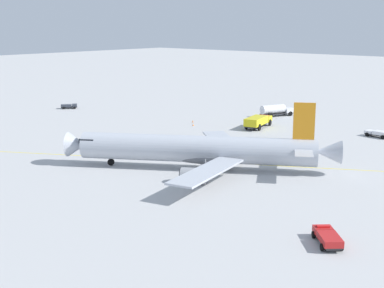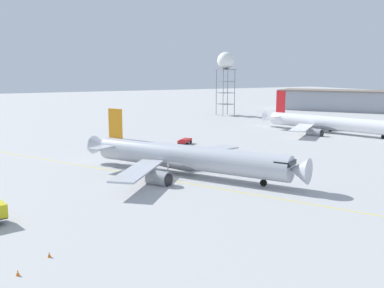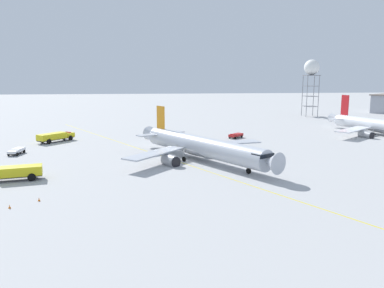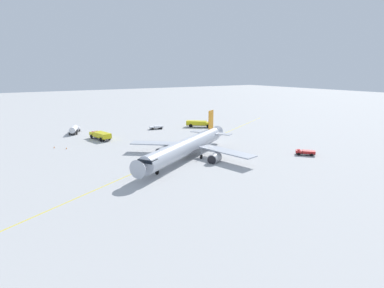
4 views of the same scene
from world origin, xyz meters
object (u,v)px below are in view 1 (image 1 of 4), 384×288
fuel_tanker_truck (276,110)px  pushback_tug_truck (379,133)px  ops_pickup_truck (327,237)px  fire_tender_truck_extra (258,121)px  safety_cone_mid (193,121)px  baggage_truck_truck (69,106)px  airliner_main (200,151)px  safety_cone_near (193,125)px

fuel_tanker_truck → pushback_tug_truck: bearing=-84.0°
ops_pickup_truck → fuel_tanker_truck: size_ratio=0.55×
pushback_tug_truck → fire_tender_truck_extra: size_ratio=0.54×
safety_cone_mid → ops_pickup_truck: bearing=51.7°
baggage_truck_truck → safety_cone_mid: size_ratio=7.83×
ops_pickup_truck → fire_tender_truck_extra: size_ratio=0.50×
airliner_main → ops_pickup_truck: (14.31, 29.14, -2.19)m
fire_tender_truck_extra → safety_cone_mid: fire_tender_truck_extra is taller
airliner_main → fire_tender_truck_extra: 37.04m
pushback_tug_truck → fuel_tanker_truck: 30.37m
pushback_tug_truck → fuel_tanker_truck: (-8.26, -29.22, 0.77)m
pushback_tug_truck → fuel_tanker_truck: size_ratio=0.60×
ops_pickup_truck → safety_cone_mid: (-44.95, -56.89, -0.53)m
pushback_tug_truck → safety_cone_near: (14.69, -36.33, -0.53)m
pushback_tug_truck → airliner_main: bearing=83.2°
airliner_main → safety_cone_near: 37.13m
pushback_tug_truck → safety_cone_mid: bearing=24.6°
pushback_tug_truck → safety_cone_near: size_ratio=9.92×
fuel_tanker_truck → fire_tender_truck_extra: fuel_tanker_truck is taller
airliner_main → safety_cone_mid: bearing=-79.2°
fire_tender_truck_extra → pushback_tug_truck: bearing=-85.9°
fuel_tanker_truck → fire_tender_truck_extra: 16.39m
fuel_tanker_truck → safety_cone_near: fuel_tanker_truck is taller
baggage_truck_truck → safety_cone_near: 41.36m
airliner_main → safety_cone_near: size_ratio=70.30×
baggage_truck_truck → safety_cone_near: size_ratio=7.83×
pushback_tug_truck → baggage_truck_truck: pushback_tug_truck is taller
ops_pickup_truck → fire_tender_truck_extra: (-49.10, -41.75, 0.73)m
airliner_main → safety_cone_near: (-27.41, -24.90, -2.72)m
fuel_tanker_truck → safety_cone_near: (22.94, -7.11, -1.30)m
ops_pickup_truck → fuel_tanker_truck: (-64.66, -46.92, 0.76)m
pushback_tug_truck → ops_pickup_truck: (56.40, 17.70, 0.00)m
baggage_truck_truck → safety_cone_mid: 38.86m
safety_cone_near → safety_cone_mid: bearing=-138.5°
baggage_truck_truck → safety_cone_mid: bearing=-41.1°
safety_cone_near → safety_cone_mid: same height
baggage_truck_truck → safety_cone_mid: baggage_truck_truck is taller
pushback_tug_truck → fire_tender_truck_extra: bearing=25.2°
safety_cone_near → fire_tender_truck_extra: bearing=121.0°
baggage_truck_truck → ops_pickup_truck: bearing=-72.1°
airliner_main → safety_cone_mid: airliner_main is taller
pushback_tug_truck → ops_pickup_truck: ops_pickup_truck is taller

